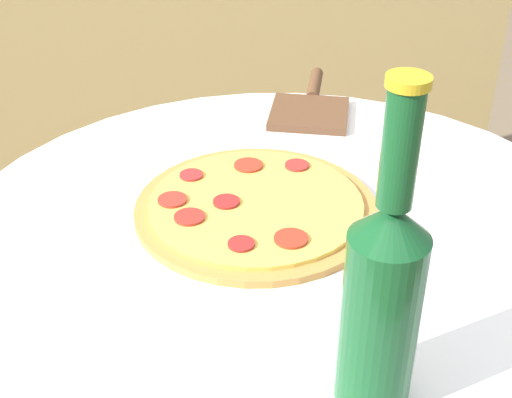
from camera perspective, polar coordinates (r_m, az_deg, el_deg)
The scene contains 4 objects.
table at distance 1.01m, azimuth 2.17°, elevation -12.17°, with size 0.87×0.87×0.75m.
pizza at distance 0.92m, azimuth -0.05°, elevation -0.64°, with size 0.32×0.32×0.02m.
beer_bottle at distance 0.62m, azimuth 10.09°, elevation -7.61°, with size 0.07×0.07×0.32m.
pizza_paddle at distance 1.20m, azimuth 4.38°, elevation 7.37°, with size 0.15×0.25×0.02m.
Camera 1 is at (-0.12, -0.72, 1.26)m, focal length 50.00 mm.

